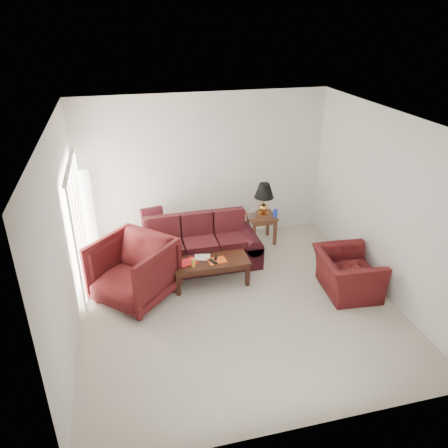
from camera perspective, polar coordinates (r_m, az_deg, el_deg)
name	(u,v)px	position (r m, az deg, el deg)	size (l,w,h in m)	color
floor	(236,303)	(7.32, 1.64, -10.26)	(5.00, 5.00, 0.00)	beige
blinds	(78,226)	(7.74, -18.51, -0.29)	(0.10, 2.00, 2.16)	silver
sofa	(199,244)	(8.11, -3.26, -2.59)	(2.24, 0.97, 0.92)	black
throw_pillow	(152,218)	(8.58, -9.34, 0.75)	(0.43, 0.12, 0.43)	black
end_table	(261,228)	(9.06, 4.87, -0.56)	(0.55, 0.55, 0.60)	brown
table_lamp	(264,199)	(8.86, 5.23, 3.29)	(0.40, 0.40, 0.66)	#C7823E
clock	(252,215)	(8.75, 3.70, 1.19)	(0.15, 0.05, 0.15)	#B6B5BA
blue_canister	(275,213)	(8.87, 6.70, 1.42)	(0.09, 0.09, 0.15)	#1D34BC
picture_frame	(252,210)	(8.97, 3.71, 1.88)	(0.13, 0.02, 0.16)	#B6B6BB
floor_lamp	(88,215)	(8.59, -17.31, 1.11)	(0.29, 0.29, 1.78)	white
armchair_left	(133,271)	(7.30, -11.82, -5.99)	(1.13, 1.17, 1.06)	#440F11
armchair_right	(347,273)	(7.70, 15.79, -6.20)	(1.08, 0.95, 0.70)	#430F11
coffee_table	(210,270)	(7.73, -1.84, -6.04)	(1.33, 0.66, 0.46)	black
magazine_red	(188,262)	(7.52, -4.77, -4.99)	(0.30, 0.23, 0.02)	red
magazine_white	(202,257)	(7.64, -2.85, -4.36)	(0.27, 0.20, 0.02)	white
magazine_orange	(217,261)	(7.54, -0.92, -4.80)	(0.31, 0.23, 0.02)	#C54517
remote_a	(213,262)	(7.47, -1.44, -4.93)	(0.05, 0.19, 0.02)	black
remote_b	(216,257)	(7.60, -1.05, -4.37)	(0.04, 0.15, 0.02)	black
yellow_glass	(193,263)	(7.38, -4.03, -5.07)	(0.08, 0.08, 0.13)	yellow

